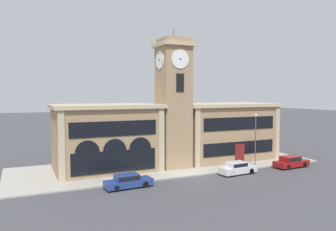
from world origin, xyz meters
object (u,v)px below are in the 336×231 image
object	(u,v)px
parked_car_mid	(237,168)
street_lamp	(256,133)
parked_car_near	(128,181)
parked_car_far	(291,162)
bollard	(236,165)
fire_hydrant	(228,166)

from	to	relation	value
parked_car_mid	street_lamp	distance (m)	6.07
parked_car_near	parked_car_far	world-z (taller)	parked_car_far
street_lamp	bollard	distance (m)	5.14
parked_car_far	parked_car_mid	bearing A→B (deg)	176.26
parked_car_mid	bollard	bearing A→B (deg)	54.78
parked_car_far	fire_hydrant	bearing A→B (deg)	164.24
parked_car_mid	parked_car_far	bearing A→B (deg)	-3.74
parked_car_near	parked_car_mid	distance (m)	13.48
parked_car_near	street_lamp	world-z (taller)	street_lamp
fire_hydrant	bollard	bearing A→B (deg)	-14.60
parked_car_mid	parked_car_far	size ratio (longest dim) A/B	0.96
parked_car_near	parked_car_far	xyz separation A→B (m)	(21.92, 0.00, 0.05)
bollard	fire_hydrant	xyz separation A→B (m)	(-0.96, 0.25, -0.10)
parked_car_mid	fire_hydrant	distance (m)	1.81
parked_car_near	street_lamp	size ratio (longest dim) A/B	0.73
street_lamp	bollard	bearing A→B (deg)	-171.87
street_lamp	fire_hydrant	distance (m)	5.86
fire_hydrant	street_lamp	bearing A→B (deg)	3.08
street_lamp	bollard	world-z (taller)	street_lamp
street_lamp	bollard	xyz separation A→B (m)	(-3.38, -0.48, -3.84)
parked_car_far	street_lamp	bearing A→B (deg)	149.94
fire_hydrant	parked_car_mid	bearing A→B (deg)	-89.79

